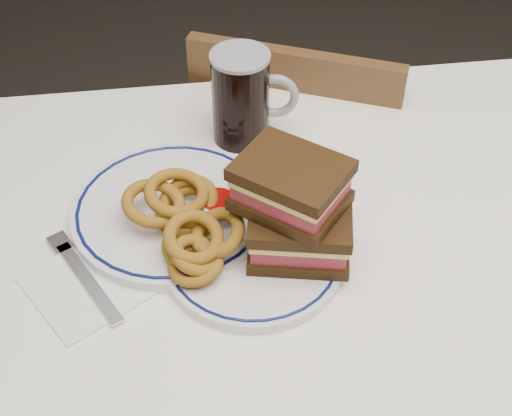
{
  "coord_description": "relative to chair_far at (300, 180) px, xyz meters",
  "views": [
    {
      "loc": [
        -0.25,
        -0.63,
        1.45
      ],
      "look_at": [
        -0.16,
        0.02,
        0.83
      ],
      "focal_mm": 50.0,
      "sensor_mm": 36.0,
      "label": 1
    }
  ],
  "objects": [
    {
      "name": "onion_rings_far",
      "position": [
        -0.26,
        -0.41,
        0.35
      ],
      "size": [
        0.14,
        0.1,
        0.07
      ],
      "color": "brown",
      "rests_on": "far_plate"
    },
    {
      "name": "far_plate",
      "position": [
        -0.27,
        -0.39,
        0.31
      ],
      "size": [
        0.28,
        0.28,
        0.02
      ],
      "color": "silver",
      "rests_on": "dining_table"
    },
    {
      "name": "napkin_fork",
      "position": [
        -0.38,
        -0.5,
        0.31
      ],
      "size": [
        0.19,
        0.19,
        0.01
      ],
      "color": "white",
      "rests_on": "dining_table"
    },
    {
      "name": "ketchup_ramekin",
      "position": [
        -0.2,
        -0.41,
        0.34
      ],
      "size": [
        0.06,
        0.06,
        0.03
      ],
      "color": "silver",
      "rests_on": "main_plate"
    },
    {
      "name": "beer_mug",
      "position": [
        -0.15,
        -0.22,
        0.38
      ],
      "size": [
        0.13,
        0.09,
        0.15
      ],
      "color": "black",
      "rests_on": "dining_table"
    },
    {
      "name": "reuben_sandwich",
      "position": [
        -0.11,
        -0.48,
        0.39
      ],
      "size": [
        0.17,
        0.16,
        0.13
      ],
      "color": "black",
      "rests_on": "main_plate"
    },
    {
      "name": "main_plate",
      "position": [
        -0.17,
        -0.49,
        0.31
      ],
      "size": [
        0.24,
        0.24,
        0.02
      ],
      "color": "silver",
      "rests_on": "dining_table"
    },
    {
      "name": "onion_rings_main",
      "position": [
        -0.24,
        -0.49,
        0.35
      ],
      "size": [
        0.12,
        0.11,
        0.08
      ],
      "color": "brown",
      "rests_on": "main_plate"
    },
    {
      "name": "dining_table",
      "position": [
        0.0,
        -0.49,
        0.2
      ],
      "size": [
        1.27,
        0.87,
        0.75
      ],
      "color": "white",
      "rests_on": "floor"
    },
    {
      "name": "chair_far",
      "position": [
        0.0,
        0.0,
        0.0
      ],
      "size": [
        0.5,
        0.5,
        0.82
      ],
      "color": "#472E16",
      "rests_on": "floor"
    }
  ]
}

